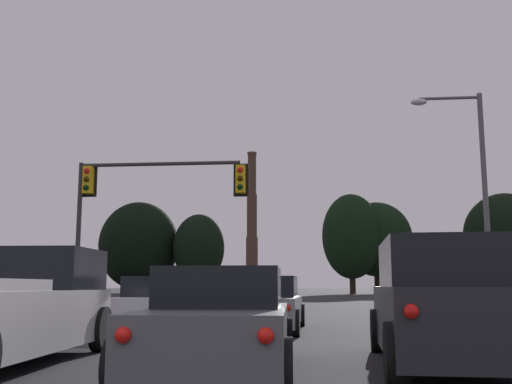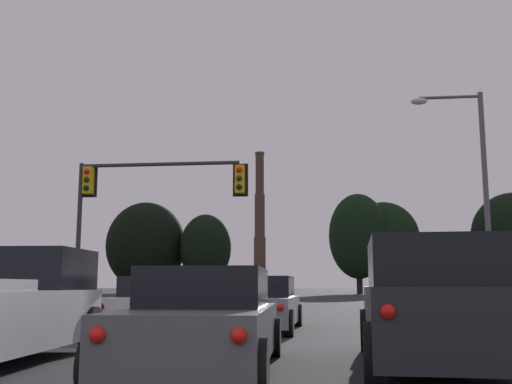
{
  "view_description": "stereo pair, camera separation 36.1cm",
  "coord_description": "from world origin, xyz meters",
  "px_view_note": "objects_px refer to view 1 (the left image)",
  "views": [
    {
      "loc": [
        1.33,
        -2.65,
        1.17
      ],
      "look_at": [
        -1.0,
        20.93,
        4.89
      ],
      "focal_mm": 42.0,
      "sensor_mm": 36.0,
      "label": 1
    },
    {
      "loc": [
        1.69,
        -2.61,
        1.17
      ],
      "look_at": [
        -1.0,
        20.93,
        4.89
      ],
      "focal_mm": 42.0,
      "sensor_mm": 36.0,
      "label": 2
    }
  ],
  "objects_px": {
    "sedan_center_lane_front": "(265,305)",
    "suv_right_lane_second": "(447,305)",
    "sedan_left_lane_front": "(158,304)",
    "smokestack": "(252,235)",
    "pickup_truck_left_lane_second": "(0,310)",
    "street_lamp": "(473,179)",
    "sedan_center_lane_second": "(221,322)",
    "traffic_light_overhead_left": "(136,196)"
  },
  "relations": [
    {
      "from": "suv_right_lane_second",
      "to": "sedan_center_lane_front",
      "type": "bearing_deg",
      "value": 118.02
    },
    {
      "from": "sedan_center_lane_front",
      "to": "traffic_light_overhead_left",
      "type": "bearing_deg",
      "value": 134.6
    },
    {
      "from": "sedan_center_lane_front",
      "to": "suv_right_lane_second",
      "type": "distance_m",
      "value": 7.69
    },
    {
      "from": "sedan_center_lane_second",
      "to": "pickup_truck_left_lane_second",
      "type": "bearing_deg",
      "value": 171.22
    },
    {
      "from": "pickup_truck_left_lane_second",
      "to": "traffic_light_overhead_left",
      "type": "xyz_separation_m",
      "value": [
        -1.89,
        12.9,
        3.7
      ]
    },
    {
      "from": "suv_right_lane_second",
      "to": "street_lamp",
      "type": "bearing_deg",
      "value": 76.28
    },
    {
      "from": "sedan_center_lane_front",
      "to": "traffic_light_overhead_left",
      "type": "distance_m",
      "value": 8.58
    },
    {
      "from": "traffic_light_overhead_left",
      "to": "smokestack",
      "type": "xyz_separation_m",
      "value": [
        -11.98,
        154.98,
        11.73
      ]
    },
    {
      "from": "sedan_center_lane_second",
      "to": "street_lamp",
      "type": "xyz_separation_m",
      "value": [
        7.39,
        14.78,
        4.55
      ]
    },
    {
      "from": "suv_right_lane_second",
      "to": "sedan_center_lane_second",
      "type": "bearing_deg",
      "value": -163.34
    },
    {
      "from": "smokestack",
      "to": "traffic_light_overhead_left",
      "type": "bearing_deg",
      "value": -85.58
    },
    {
      "from": "smokestack",
      "to": "suv_right_lane_second",
      "type": "bearing_deg",
      "value": -82.99
    },
    {
      "from": "sedan_center_lane_front",
      "to": "pickup_truck_left_lane_second",
      "type": "xyz_separation_m",
      "value": [
        -3.43,
        -7.36,
        0.14
      ]
    },
    {
      "from": "suv_right_lane_second",
      "to": "street_lamp",
      "type": "xyz_separation_m",
      "value": [
        4.14,
        13.98,
        4.32
      ]
    },
    {
      "from": "sedan_center_lane_front",
      "to": "suv_right_lane_second",
      "type": "xyz_separation_m",
      "value": [
        3.28,
        -6.95,
        0.23
      ]
    },
    {
      "from": "sedan_left_lane_front",
      "to": "smokestack",
      "type": "distance_m",
      "value": 161.54
    },
    {
      "from": "sedan_center_lane_second",
      "to": "smokestack",
      "type": "relative_size",
      "value": 0.12
    },
    {
      "from": "sedan_left_lane_front",
      "to": "sedan_center_lane_front",
      "type": "height_order",
      "value": "same"
    },
    {
      "from": "sedan_left_lane_front",
      "to": "pickup_truck_left_lane_second",
      "type": "relative_size",
      "value": 0.85
    },
    {
      "from": "sedan_center_lane_second",
      "to": "suv_right_lane_second",
      "type": "distance_m",
      "value": 3.36
    },
    {
      "from": "pickup_truck_left_lane_second",
      "to": "street_lamp",
      "type": "height_order",
      "value": "street_lamp"
    },
    {
      "from": "sedan_center_lane_second",
      "to": "sedan_left_lane_front",
      "type": "height_order",
      "value": "same"
    },
    {
      "from": "pickup_truck_left_lane_second",
      "to": "smokestack",
      "type": "xyz_separation_m",
      "value": [
        -13.88,
        167.88,
        15.43
      ]
    },
    {
      "from": "sedan_center_lane_second",
      "to": "sedan_center_lane_front",
      "type": "distance_m",
      "value": 7.76
    },
    {
      "from": "suv_right_lane_second",
      "to": "traffic_light_overhead_left",
      "type": "distance_m",
      "value": 15.59
    },
    {
      "from": "street_lamp",
      "to": "sedan_left_lane_front",
      "type": "bearing_deg",
      "value": -147.44
    },
    {
      "from": "traffic_light_overhead_left",
      "to": "smokestack",
      "type": "height_order",
      "value": "smokestack"
    },
    {
      "from": "suv_right_lane_second",
      "to": "street_lamp",
      "type": "relative_size",
      "value": 0.58
    },
    {
      "from": "sedan_left_lane_front",
      "to": "street_lamp",
      "type": "xyz_separation_m",
      "value": [
        10.44,
        6.67,
        4.55
      ]
    },
    {
      "from": "sedan_center_lane_second",
      "to": "traffic_light_overhead_left",
      "type": "xyz_separation_m",
      "value": [
        -5.36,
        13.29,
        3.84
      ]
    },
    {
      "from": "sedan_left_lane_front",
      "to": "sedan_center_lane_front",
      "type": "relative_size",
      "value": 1.01
    },
    {
      "from": "pickup_truck_left_lane_second",
      "to": "sedan_left_lane_front",
      "type": "bearing_deg",
      "value": 84.28
    },
    {
      "from": "pickup_truck_left_lane_second",
      "to": "smokestack",
      "type": "height_order",
      "value": "smokestack"
    },
    {
      "from": "pickup_truck_left_lane_second",
      "to": "street_lamp",
      "type": "xyz_separation_m",
      "value": [
        10.85,
        14.39,
        4.42
      ]
    },
    {
      "from": "sedan_center_lane_front",
      "to": "street_lamp",
      "type": "relative_size",
      "value": 0.55
    },
    {
      "from": "sedan_center_lane_second",
      "to": "sedan_center_lane_front",
      "type": "bearing_deg",
      "value": 87.98
    },
    {
      "from": "pickup_truck_left_lane_second",
      "to": "sedan_center_lane_front",
      "type": "bearing_deg",
      "value": 62.32
    },
    {
      "from": "sedan_left_lane_front",
      "to": "smokestack",
      "type": "bearing_deg",
      "value": 93.16
    },
    {
      "from": "sedan_center_lane_front",
      "to": "traffic_light_overhead_left",
      "type": "height_order",
      "value": "traffic_light_overhead_left"
    },
    {
      "from": "sedan_center_lane_second",
      "to": "sedan_center_lane_front",
      "type": "xyz_separation_m",
      "value": [
        -0.03,
        7.76,
        0.0
      ]
    },
    {
      "from": "suv_right_lane_second",
      "to": "smokestack",
      "type": "distance_m",
      "value": 169.42
    },
    {
      "from": "sedan_center_lane_front",
      "to": "smokestack",
      "type": "bearing_deg",
      "value": 96.86
    }
  ]
}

